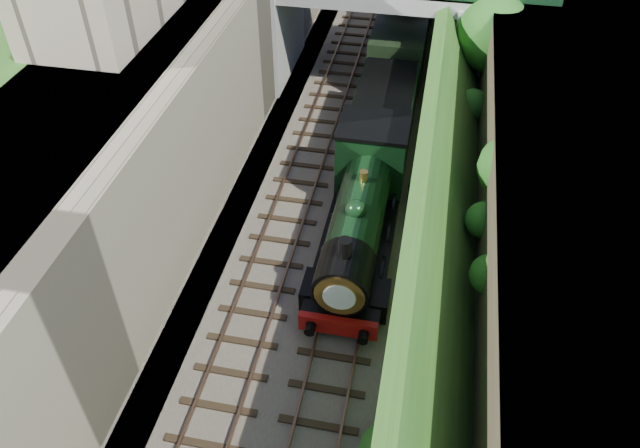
# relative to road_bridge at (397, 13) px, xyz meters

# --- Properties ---
(trackbed) EXTENTS (10.00, 90.00, 0.20)m
(trackbed) POSITION_rel_road_bridge_xyz_m (-0.94, -4.00, -3.98)
(trackbed) COLOR #473F38
(trackbed) RESTS_ON ground
(retaining_wall) EXTENTS (1.00, 90.00, 7.00)m
(retaining_wall) POSITION_rel_road_bridge_xyz_m (-6.44, -4.00, -0.58)
(retaining_wall) COLOR #756B56
(retaining_wall) RESTS_ON ground
(street_plateau_left) EXTENTS (6.00, 90.00, 7.00)m
(street_plateau_left) POSITION_rel_road_bridge_xyz_m (-9.94, -4.00, -0.58)
(street_plateau_left) COLOR #262628
(street_plateau_left) RESTS_ON ground
(street_plateau_right) EXTENTS (8.00, 90.00, 6.25)m
(street_plateau_right) POSITION_rel_road_bridge_xyz_m (8.56, -4.00, -0.95)
(street_plateau_right) COLOR #262628
(street_plateau_right) RESTS_ON ground
(embankment_slope) EXTENTS (4.88, 90.00, 6.55)m
(embankment_slope) POSITION_rel_road_bridge_xyz_m (4.05, -7.38, -1.34)
(embankment_slope) COLOR #1E4714
(embankment_slope) RESTS_ON ground
(track_left) EXTENTS (2.50, 90.00, 0.20)m
(track_left) POSITION_rel_road_bridge_xyz_m (-2.94, -4.00, -3.83)
(track_left) COLOR black
(track_left) RESTS_ON trackbed
(track_right) EXTENTS (2.50, 90.00, 0.20)m
(track_right) POSITION_rel_road_bridge_xyz_m (0.26, -4.00, -3.83)
(track_right) COLOR black
(track_right) RESTS_ON trackbed
(road_bridge) EXTENTS (16.00, 6.40, 7.25)m
(road_bridge) POSITION_rel_road_bridge_xyz_m (0.00, 0.00, 0.00)
(road_bridge) COLOR gray
(road_bridge) RESTS_ON ground
(tree) EXTENTS (3.60, 3.80, 6.60)m
(tree) POSITION_rel_road_bridge_xyz_m (4.97, -3.12, 0.57)
(tree) COLOR black
(tree) RESTS_ON ground
(locomotive) EXTENTS (3.10, 10.22, 3.83)m
(locomotive) POSITION_rel_road_bridge_xyz_m (0.26, -13.72, -2.18)
(locomotive) COLOR black
(locomotive) RESTS_ON trackbed
(tender) EXTENTS (2.70, 6.00, 3.05)m
(tender) POSITION_rel_road_bridge_xyz_m (0.26, -6.35, -2.46)
(tender) COLOR black
(tender) RESTS_ON trackbed
(coach_front) EXTENTS (2.90, 18.00, 3.70)m
(coach_front) POSITION_rel_road_bridge_xyz_m (0.26, 6.25, -2.03)
(coach_front) COLOR black
(coach_front) RESTS_ON trackbed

